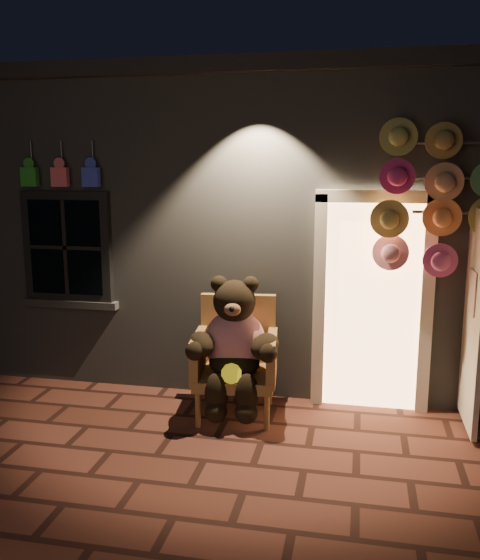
# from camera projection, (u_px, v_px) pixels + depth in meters

# --- Properties ---
(ground) EXTENTS (60.00, 60.00, 0.00)m
(ground) POSITION_uv_depth(u_px,v_px,m) (204.00, 460.00, 4.94)
(ground) COLOR #572B21
(ground) RESTS_ON ground
(shop_building) EXTENTS (7.30, 5.95, 3.51)m
(shop_building) POSITION_uv_depth(u_px,v_px,m) (275.00, 214.00, 8.45)
(shop_building) COLOR slate
(shop_building) RESTS_ON ground
(wicker_armchair) EXTENTS (0.86, 0.79, 1.15)m
(wicker_armchair) POSITION_uv_depth(u_px,v_px,m) (236.00, 356.00, 5.82)
(wicker_armchair) COLOR #A67F40
(wicker_armchair) RESTS_ON ground
(teddy_bear) EXTENTS (0.95, 0.78, 1.31)m
(teddy_bear) POSITION_uv_depth(u_px,v_px,m) (234.00, 345.00, 5.65)
(teddy_bear) COLOR red
(teddy_bear) RESTS_ON ground
(hat_rack) EXTENTS (1.62, 0.22, 2.86)m
(hat_rack) POSITION_uv_depth(u_px,v_px,m) (461.00, 192.00, 5.34)
(hat_rack) COLOR #59595E
(hat_rack) RESTS_ON ground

